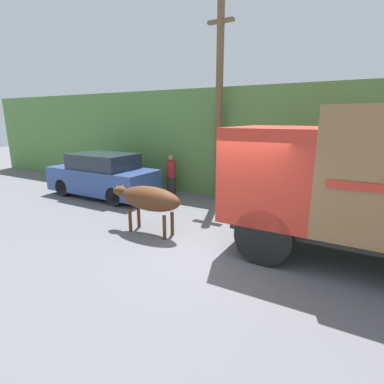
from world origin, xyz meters
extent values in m
plane|color=slate|center=(0.00, 0.00, 0.00)|extent=(60.00, 60.00, 0.00)
cube|color=#568442|center=(0.00, 7.41, 1.99)|extent=(32.00, 6.44, 3.98)
cube|color=#B2BCAD|center=(-5.65, 5.74, 1.26)|extent=(5.93, 2.40, 2.53)
cube|color=#4C4742|center=(-5.65, 5.74, 2.61)|extent=(6.23, 2.70, 0.16)
cube|color=#2D2D2D|center=(2.93, 0.81, 0.68)|extent=(5.77, 1.85, 0.18)
cube|color=red|center=(0.73, 0.81, 1.76)|extent=(1.88, 2.31, 1.97)
cube|color=#232D38|center=(-0.23, 0.81, 2.12)|extent=(0.04, 1.96, 0.69)
cylinder|color=black|center=(0.83, -0.09, 0.59)|extent=(1.19, 0.51, 1.19)
ellipsoid|color=#512D19|center=(-2.20, -0.02, 0.94)|extent=(1.78, 0.63, 0.63)
ellipsoid|color=#512D19|center=(-3.21, -0.02, 1.01)|extent=(0.47, 0.27, 0.27)
cone|color=#B7AD93|center=(-3.21, -0.13, 1.15)|extent=(0.06, 0.06, 0.11)
cone|color=#B7AD93|center=(-3.21, 0.09, 1.15)|extent=(0.06, 0.06, 0.11)
cylinder|color=#512D19|center=(-2.75, -0.19, 0.31)|extent=(0.09, 0.09, 0.62)
cylinder|color=#512D19|center=(-2.75, 0.15, 0.31)|extent=(0.09, 0.09, 0.62)
cylinder|color=#512D19|center=(-1.65, -0.19, 0.31)|extent=(0.09, 0.09, 0.62)
cylinder|color=#512D19|center=(-1.65, 0.15, 0.31)|extent=(0.09, 0.09, 0.62)
cube|color=#334C8C|center=(-6.15, 2.12, 0.63)|extent=(4.31, 1.75, 0.90)
cube|color=#232D38|center=(-6.04, 2.12, 1.36)|extent=(2.37, 1.61, 0.56)
cylinder|color=black|center=(-7.48, 1.39, 0.33)|extent=(0.66, 0.28, 0.66)
cylinder|color=black|center=(-4.81, 1.39, 0.33)|extent=(0.66, 0.28, 0.66)
cube|color=#38332D|center=(-3.95, 3.54, 0.36)|extent=(0.33, 0.23, 0.72)
cylinder|color=maroon|center=(-3.95, 3.54, 1.03)|extent=(0.40, 0.40, 0.63)
sphere|color=#A87A56|center=(-3.95, 3.54, 1.45)|extent=(0.21, 0.21, 0.21)
cylinder|color=brown|center=(-2.13, 3.84, 3.38)|extent=(0.25, 0.25, 6.77)
cube|color=brown|center=(-2.13, 3.84, 5.96)|extent=(0.90, 0.20, 0.10)
camera|label=1|loc=(2.41, -5.86, 2.95)|focal=28.00mm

